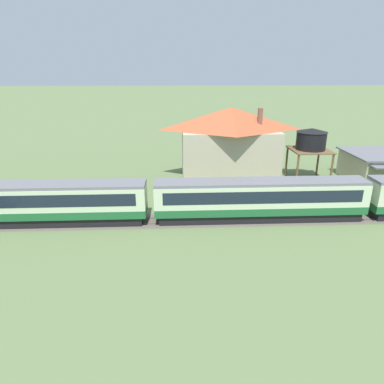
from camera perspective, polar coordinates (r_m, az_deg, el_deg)
ground_plane at (r=38.43m, az=19.02°, el=-3.85°), size 600.00×600.00×0.00m
passenger_train at (r=34.54m, az=-6.51°, el=-1.31°), size 88.55×2.92×4.22m
railway_track at (r=36.37m, az=-16.02°, el=-4.86°), size 138.61×3.60×0.04m
station_building at (r=53.94m, az=29.30°, el=3.66°), size 10.02×9.86×4.00m
station_house_terracotta_roof at (r=48.13m, az=6.29°, el=8.22°), size 14.11×8.16×9.91m
water_tower at (r=49.23m, az=19.23°, el=8.12°), size 5.10×5.10×7.29m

